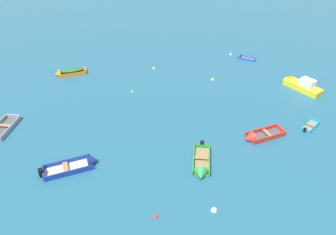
% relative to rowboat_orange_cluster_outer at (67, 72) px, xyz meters
% --- Properties ---
extents(rowboat_orange_cluster_outer, '(4.24, 2.26, 1.32)m').
position_rel_rowboat_orange_cluster_outer_xyz_m(rowboat_orange_cluster_outer, '(0.00, 0.00, 0.00)').
color(rowboat_orange_cluster_outer, '#4C4C51').
rests_on(rowboat_orange_cluster_outer, ground_plane).
extents(rowboat_blue_back_row_right, '(2.72, 2.17, 0.83)m').
position_rel_rowboat_orange_cluster_outer_xyz_m(rowboat_blue_back_row_right, '(24.49, 2.82, -0.21)').
color(rowboat_blue_back_row_right, gray).
rests_on(rowboat_blue_back_row_right, ground_plane).
extents(motor_launch_yellow_midfield_left, '(3.94, 5.08, 1.85)m').
position_rel_rowboat_orange_cluster_outer_xyz_m(motor_launch_yellow_midfield_left, '(28.91, -6.45, 0.17)').
color(motor_launch_yellow_midfield_left, yellow).
rests_on(motor_launch_yellow_midfield_left, ground_plane).
extents(rowboat_green_cluster_inner, '(2.24, 4.60, 1.33)m').
position_rel_rowboat_orange_cluster_outer_xyz_m(rowboat_green_cluster_inner, '(14.34, -19.28, -0.14)').
color(rowboat_green_cluster_inner, '#99754C').
rests_on(rowboat_green_cluster_inner, ground_plane).
extents(rowboat_turquoise_far_right, '(2.79, 2.58, 0.91)m').
position_rel_rowboat_orange_cluster_outer_xyz_m(rowboat_turquoise_far_right, '(27.16, -13.62, -0.20)').
color(rowboat_turquoise_far_right, gray).
rests_on(rowboat_turquoise_far_right, ground_plane).
extents(rowboat_red_back_row_center, '(4.44, 2.55, 1.33)m').
position_rel_rowboat_orange_cluster_outer_xyz_m(rowboat_red_back_row_center, '(20.44, -15.57, -0.11)').
color(rowboat_red_back_row_center, '#4C4C51').
rests_on(rowboat_red_back_row_center, ground_plane).
extents(rowboat_deep_blue_far_back, '(4.99, 2.72, 1.45)m').
position_rel_rowboat_orange_cluster_outer_xyz_m(rowboat_deep_blue_far_back, '(4.07, -17.83, -0.10)').
color(rowboat_deep_blue_far_back, beige).
rests_on(rowboat_deep_blue_far_back, ground_plane).
extents(mooring_buoy_trailing, '(0.29, 0.29, 0.29)m').
position_rel_rowboat_orange_cluster_outer_xyz_m(mooring_buoy_trailing, '(8.52, -5.37, -0.34)').
color(mooring_buoy_trailing, yellow).
rests_on(mooring_buoy_trailing, ground_plane).
extents(mooring_buoy_between_boats_right, '(0.48, 0.48, 0.48)m').
position_rel_rowboat_orange_cluster_outer_xyz_m(mooring_buoy_between_boats_right, '(14.53, -23.60, -0.34)').
color(mooring_buoy_between_boats_right, silver).
rests_on(mooring_buoy_between_boats_right, ground_plane).
extents(mooring_buoy_near_foreground, '(0.36, 0.36, 0.36)m').
position_rel_rowboat_orange_cluster_outer_xyz_m(mooring_buoy_near_foreground, '(10.14, -23.76, -0.34)').
color(mooring_buoy_near_foreground, red).
rests_on(mooring_buoy_near_foreground, ground_plane).
extents(mooring_buoy_midfield, '(0.40, 0.40, 0.40)m').
position_rel_rowboat_orange_cluster_outer_xyz_m(mooring_buoy_midfield, '(11.50, 0.65, -0.34)').
color(mooring_buoy_midfield, yellow).
rests_on(mooring_buoy_midfield, ground_plane).
extents(mooring_buoy_central, '(0.47, 0.47, 0.47)m').
position_rel_rowboat_orange_cluster_outer_xyz_m(mooring_buoy_central, '(18.79, -3.26, -0.34)').
color(mooring_buoy_central, yellow).
rests_on(mooring_buoy_central, ground_plane).
extents(mooring_buoy_far_field, '(0.36, 0.36, 0.36)m').
position_rel_rowboat_orange_cluster_outer_xyz_m(mooring_buoy_far_field, '(23.14, 4.28, -0.34)').
color(mooring_buoy_far_field, silver).
rests_on(mooring_buoy_far_field, ground_plane).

